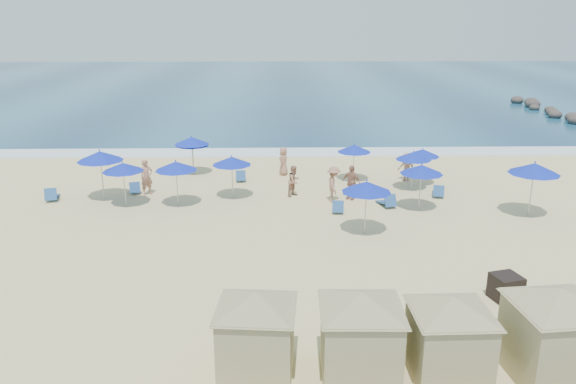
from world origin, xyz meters
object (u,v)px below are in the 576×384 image
(umbrella_6, at_px, (367,187))
(beachgoer_1, at_px, (294,181))
(beachgoer_4, at_px, (283,161))
(beachgoer_5, at_px, (334,185))
(beachgoer_0, at_px, (147,177))
(trash_bin, at_px, (506,288))
(umbrella_2, at_px, (192,142))
(cabana_3, at_px, (557,322))
(umbrella_11, at_px, (534,168))
(umbrella_1, at_px, (123,167))
(umbrella_4, at_px, (192,141))
(umbrella_9, at_px, (423,153))
(cabana_2, at_px, (450,327))
(umbrella_8, at_px, (422,169))
(cabana_1, at_px, (361,323))
(umbrella_3, at_px, (176,166))
(umbrella_7, at_px, (354,148))
(cabana_0, at_px, (256,322))
(beachgoer_2, at_px, (351,182))
(beachgoer_3, at_px, (406,167))
(umbrella_5, at_px, (232,161))
(umbrella_10, at_px, (414,156))
(umbrella_0, at_px, (100,156))

(umbrella_6, height_order, beachgoer_1, umbrella_6)
(beachgoer_4, xyz_separation_m, beachgoer_5, (2.43, -5.12, 0.08))
(beachgoer_0, distance_m, beachgoer_4, 8.06)
(trash_bin, relative_size, umbrella_2, 0.39)
(cabana_3, relative_size, umbrella_11, 1.68)
(umbrella_1, relative_size, beachgoer_5, 1.24)
(umbrella_4, distance_m, umbrella_9, 13.16)
(umbrella_6, distance_m, beachgoer_1, 6.21)
(umbrella_2, xyz_separation_m, umbrella_9, (12.89, -2.51, -0.10))
(cabana_2, bearing_deg, umbrella_8, 79.12)
(cabana_1, xyz_separation_m, beachgoer_4, (-1.68, 19.36, -0.68))
(umbrella_11, relative_size, beachgoer_5, 1.44)
(beachgoer_4, bearing_deg, beachgoer_0, -48.83)
(cabana_1, xyz_separation_m, umbrella_1, (-9.54, 13.90, 0.45))
(umbrella_6, height_order, umbrella_8, umbrella_6)
(beachgoer_5, bearing_deg, cabana_2, -173.89)
(cabana_3, height_order, umbrella_3, cabana_3)
(cabana_3, bearing_deg, umbrella_7, 98.34)
(umbrella_1, bearing_deg, umbrella_6, -19.34)
(cabana_0, distance_m, umbrella_1, 15.33)
(umbrella_9, height_order, umbrella_11, umbrella_11)
(umbrella_7, distance_m, beachgoer_4, 4.28)
(trash_bin, distance_m, beachgoer_1, 13.13)
(umbrella_2, height_order, beachgoer_0, umbrella_2)
(cabana_3, height_order, umbrella_11, cabana_3)
(beachgoer_0, relative_size, beachgoer_2, 1.05)
(cabana_2, bearing_deg, cabana_0, 176.52)
(beachgoer_0, relative_size, beachgoer_1, 1.17)
(beachgoer_0, relative_size, beachgoer_3, 1.15)
(cabana_3, relative_size, umbrella_3, 1.91)
(cabana_1, relative_size, umbrella_4, 1.82)
(trash_bin, height_order, beachgoer_4, beachgoer_4)
(umbrella_5, distance_m, beachgoer_5, 5.27)
(cabana_1, xyz_separation_m, umbrella_2, (-7.00, 19.68, 0.40))
(umbrella_1, relative_size, umbrella_4, 0.98)
(beachgoer_3, bearing_deg, umbrella_10, -51.90)
(umbrella_8, relative_size, beachgoer_5, 1.27)
(umbrella_5, xyz_separation_m, beachgoer_4, (2.68, 4.33, -1.13))
(trash_bin, distance_m, umbrella_8, 9.18)
(umbrella_2, height_order, umbrella_9, umbrella_2)
(umbrella_2, distance_m, beachgoer_4, 5.44)
(umbrella_0, height_order, umbrella_7, umbrella_0)
(trash_bin, relative_size, cabana_2, 0.21)
(umbrella_2, bearing_deg, umbrella_1, -113.74)
(cabana_3, relative_size, beachgoer_3, 2.73)
(umbrella_0, relative_size, umbrella_5, 1.15)
(cabana_0, relative_size, umbrella_11, 1.53)
(cabana_0, bearing_deg, umbrella_5, 96.55)
(beachgoer_2, bearing_deg, umbrella_3, -135.73)
(umbrella_5, height_order, beachgoer_5, umbrella_5)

